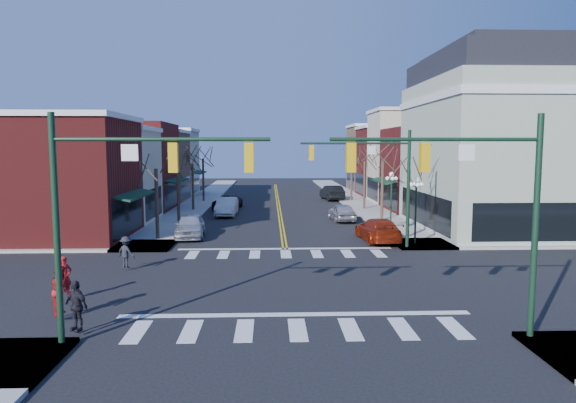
{
  "coord_description": "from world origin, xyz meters",
  "views": [
    {
      "loc": [
        -0.93,
        -23.0,
        6.16
      ],
      "look_at": [
        0.21,
        8.76,
        2.8
      ],
      "focal_mm": 32.0,
      "sensor_mm": 36.0,
      "label": 1
    }
  ],
  "objects": [
    {
      "name": "bldg_left_brick_b",
      "position": [
        -15.5,
        27.5,
        4.25
      ],
      "size": [
        10.0,
        9.0,
        8.5
      ],
      "primitive_type": "cube",
      "color": "maroon",
      "rests_on": "ground"
    },
    {
      "name": "bldg_right_tan",
      "position": [
        15.5,
        49.0,
        4.5
      ],
      "size": [
        10.0,
        8.0,
        9.0
      ],
      "primitive_type": "cube",
      "color": "#88684B",
      "rests_on": "ground"
    },
    {
      "name": "traffic_mast_far_right",
      "position": [
        5.55,
        7.4,
        4.71
      ],
      "size": [
        6.6,
        0.28,
        7.2
      ],
      "color": "#14331E",
      "rests_on": "ground"
    },
    {
      "name": "pedestrian_dark_b",
      "position": [
        -8.14,
        2.54,
        0.94
      ],
      "size": [
        1.18,
        1.01,
        1.58
      ],
      "primitive_type": "imported",
      "rotation": [
        0.0,
        0.0,
        2.64
      ],
      "color": "black",
      "rests_on": "sidewalk_left"
    },
    {
      "name": "tree_left_a",
      "position": [
        -8.4,
        11.0,
        2.38
      ],
      "size": [
        0.24,
        0.24,
        4.76
      ],
      "primitive_type": "cylinder",
      "color": "#382B21",
      "rests_on": "ground"
    },
    {
      "name": "pedestrian_red_b",
      "position": [
        -8.42,
        -4.75,
        1.05
      ],
      "size": [
        0.84,
        0.99,
        1.8
      ],
      "primitive_type": "imported",
      "rotation": [
        0.0,
        0.0,
        1.77
      ],
      "color": "#AF1217",
      "rests_on": "sidewalk_left"
    },
    {
      "name": "car_right_near",
      "position": [
        6.21,
        10.15,
        0.76
      ],
      "size": [
        2.47,
        5.38,
        1.53
      ],
      "primitive_type": "imported",
      "rotation": [
        0.0,
        0.0,
        3.21
      ],
      "color": "maroon",
      "rests_on": "ground"
    },
    {
      "name": "tree_right_b",
      "position": [
        8.4,
        19.0,
        2.59
      ],
      "size": [
        0.24,
        0.24,
        5.18
      ],
      "primitive_type": "cylinder",
      "color": "#382B21",
      "rests_on": "ground"
    },
    {
      "name": "traffic_mast_near_right",
      "position": [
        5.55,
        -7.4,
        4.71
      ],
      "size": [
        6.6,
        0.28,
        7.2
      ],
      "color": "#14331E",
      "rests_on": "ground"
    },
    {
      "name": "car_right_far",
      "position": [
        6.4,
        36.79,
        0.86
      ],
      "size": [
        2.52,
        5.43,
        1.72
      ],
      "primitive_type": "imported",
      "rotation": [
        0.0,
        0.0,
        3.28
      ],
      "color": "black",
      "rests_on": "ground"
    },
    {
      "name": "ground",
      "position": [
        0.0,
        0.0,
        0.0
      ],
      "size": [
        160.0,
        160.0,
        0.0
      ],
      "primitive_type": "plane",
      "color": "black",
      "rests_on": "ground"
    },
    {
      "name": "victorian_corner",
      "position": [
        16.5,
        14.5,
        6.66
      ],
      "size": [
        12.25,
        14.25,
        13.3
      ],
      "color": "#A7B19A",
      "rests_on": "ground"
    },
    {
      "name": "bldg_left_brick_a",
      "position": [
        -15.5,
        11.75,
        4.0
      ],
      "size": [
        10.0,
        8.5,
        8.0
      ],
      "primitive_type": "cube",
      "color": "maroon",
      "rests_on": "ground"
    },
    {
      "name": "car_left_mid",
      "position": [
        -4.82,
        23.28,
        0.81
      ],
      "size": [
        1.84,
        4.99,
        1.63
      ],
      "primitive_type": "imported",
      "rotation": [
        0.0,
        0.0,
        -0.02
      ],
      "color": "silver",
      "rests_on": "ground"
    },
    {
      "name": "bldg_left_tan",
      "position": [
        -15.5,
        35.75,
        3.9
      ],
      "size": [
        10.0,
        7.5,
        7.8
      ],
      "primitive_type": "cube",
      "color": "#88684B",
      "rests_on": "ground"
    },
    {
      "name": "sidewalk_right",
      "position": [
        8.75,
        20.0,
        0.07
      ],
      "size": [
        3.5,
        70.0,
        0.15
      ],
      "primitive_type": "cube",
      "color": "#9E9B93",
      "rests_on": "ground"
    },
    {
      "name": "car_left_far",
      "position": [
        -5.18,
        28.33,
        0.71
      ],
      "size": [
        2.95,
        5.34,
        1.41
      ],
      "primitive_type": "imported",
      "rotation": [
        0.0,
        0.0,
        -0.12
      ],
      "color": "black",
      "rests_on": "ground"
    },
    {
      "name": "pedestrian_red_a",
      "position": [
        -9.15,
        -2.61,
        0.99
      ],
      "size": [
        0.68,
        0.73,
        1.68
      ],
      "primitive_type": "imported",
      "rotation": [
        0.0,
        0.0,
        0.95
      ],
      "color": "red",
      "rests_on": "sidewalk_left"
    },
    {
      "name": "tree_left_b",
      "position": [
        -8.4,
        19.0,
        2.52
      ],
      "size": [
        0.24,
        0.24,
        5.04
      ],
      "primitive_type": "cylinder",
      "color": "#382B21",
      "rests_on": "ground"
    },
    {
      "name": "bldg_left_stucco_a",
      "position": [
        -15.5,
        19.5,
        3.75
      ],
      "size": [
        10.0,
        7.0,
        7.5
      ],
      "primitive_type": "cube",
      "color": "beige",
      "rests_on": "ground"
    },
    {
      "name": "tree_right_d",
      "position": [
        8.4,
        35.0,
        2.48
      ],
      "size": [
        0.24,
        0.24,
        4.97
      ],
      "primitive_type": "cylinder",
      "color": "#382B21",
      "rests_on": "ground"
    },
    {
      "name": "tree_left_d",
      "position": [
        -8.4,
        35.0,
        2.45
      ],
      "size": [
        0.24,
        0.24,
        4.9
      ],
      "primitive_type": "cylinder",
      "color": "#382B21",
      "rests_on": "ground"
    },
    {
      "name": "bldg_right_brick_b",
      "position": [
        15.5,
        41.0,
        4.25
      ],
      "size": [
        10.0,
        8.0,
        8.5
      ],
      "primitive_type": "cube",
      "color": "maroon",
      "rests_on": "ground"
    },
    {
      "name": "sidewalk_left",
      "position": [
        -8.75,
        20.0,
        0.07
      ],
      "size": [
        3.5,
        70.0,
        0.15
      ],
      "primitive_type": "cube",
      "color": "#9E9B93",
      "rests_on": "ground"
    },
    {
      "name": "lamppost_corner",
      "position": [
        8.2,
        8.5,
        2.96
      ],
      "size": [
        0.36,
        0.36,
        4.33
      ],
      "color": "#14331E",
      "rests_on": "ground"
    },
    {
      "name": "bldg_right_stucco",
      "position": [
        15.5,
        33.5,
        5.0
      ],
      "size": [
        10.0,
        7.0,
        10.0
      ],
      "primitive_type": "cube",
      "color": "beige",
      "rests_on": "ground"
    },
    {
      "name": "bldg_left_stucco_b",
      "position": [
        -15.5,
        43.5,
        4.1
      ],
      "size": [
        10.0,
        8.0,
        8.2
      ],
      "primitive_type": "cube",
      "color": "beige",
      "rests_on": "ground"
    },
    {
      "name": "tree_left_c",
      "position": [
        -8.4,
        27.0,
        2.27
      ],
      "size": [
        0.24,
        0.24,
        4.55
      ],
      "primitive_type": "cylinder",
      "color": "#382B21",
      "rests_on": "ground"
    },
    {
      "name": "tree_right_c",
      "position": [
        8.4,
        27.0,
        2.42
      ],
      "size": [
        0.24,
        0.24,
        4.83
      ],
      "primitive_type": "cylinder",
      "color": "#382B21",
      "rests_on": "ground"
    },
    {
      "name": "car_left_near",
      "position": [
        -6.4,
        11.99,
        0.81
      ],
      "size": [
        2.3,
        4.91,
        1.62
      ],
      "primitive_type": "imported",
      "rotation": [
        0.0,
        0.0,
        0.08
      ],
      "color": "silver",
      "rests_on": "ground"
    },
    {
      "name": "lamppost_midblock",
      "position": [
        8.2,
        15.0,
        2.96
      ],
      "size": [
        0.36,
        0.36,
        4.33
      ],
      "color": "#14331E",
      "rests_on": "ground"
    },
    {
      "name": "bldg_right_brick_a",
      "position": [
        15.5,
        25.75,
        4.0
      ],
      "size": [
        10.0,
        8.5,
        8.0
      ],
      "primitive_type": "cube",
      "color": "maroon",
      "rests_on": "ground"
    },
    {
      "name": "pedestrian_dark_a",
      "position": [
        -7.3,
        -6.39,
        0.99
      ],
      "size": [
        1.06,
        0.86,
        1.68
      ],
      "primitive_type": "imported",
      "rotation": [
        0.0,
        0.0,
        -0.53
      ],
      "color": "black",
      "rests_on": "sidewalk_left"
    },
    {
      "name": "tree_right_a",
      "position": [
        8.4,
        11.0,
        2.31
      ],
      "size": [
        0.24,
        0.24,
        4.62
      ],
      "primitive_type": "cylinder",
      "color": "#382B21",
      "rests_on": "ground"
    },
    {
      "name": "car_right_mid",
      "position": [
        5.13,
        19.51,
        0.74
      ],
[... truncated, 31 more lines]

